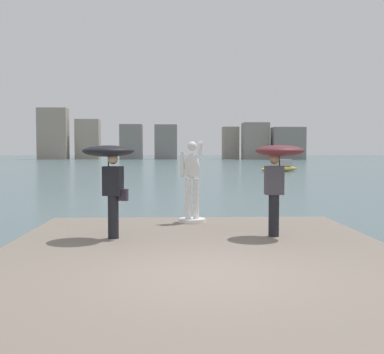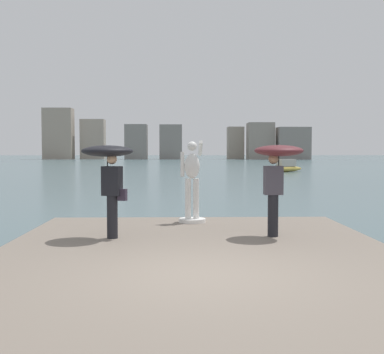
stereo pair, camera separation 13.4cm
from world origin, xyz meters
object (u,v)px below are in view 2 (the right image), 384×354
Objects in this scene: onlooker_left at (109,164)px; boat_mid at (284,167)px; statue_white_figure at (192,185)px; onlooker_right at (277,163)px.

onlooker_left is 0.38× the size of boat_mid.
statue_white_figure reaches higher than onlooker_left.
boat_mid is at bearing 73.35° from onlooker_left.
onlooker_left is 42.88m from boat_mid.
onlooker_left is (-1.76, -2.22, 0.60)m from statue_white_figure.
statue_white_figure is 1.08× the size of onlooker_left.
onlooker_right reaches higher than onlooker_left.
onlooker_right is 0.38× the size of boat_mid.
statue_white_figure reaches higher than boat_mid.
onlooker_right is at bearing -102.12° from boat_mid.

